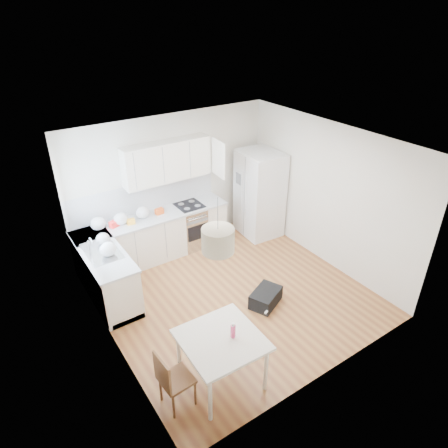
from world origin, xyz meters
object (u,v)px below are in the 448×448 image
gym_bag (266,297)px  refrigerator (260,193)px  dining_chair (177,378)px  dining_table (221,343)px

gym_bag → refrigerator: bearing=30.1°
refrigerator → dining_chair: 4.56m
refrigerator → dining_table: 4.09m
dining_table → refrigerator: bearing=46.8°
refrigerator → dining_chair: (-3.52, -2.85, -0.47)m
refrigerator → gym_bag: bearing=-121.7°
refrigerator → dining_table: (-2.89, -2.89, -0.22)m
dining_table → dining_chair: dining_chair is taller
dining_table → gym_bag: dining_table is taller
dining_table → dining_chair: 0.68m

